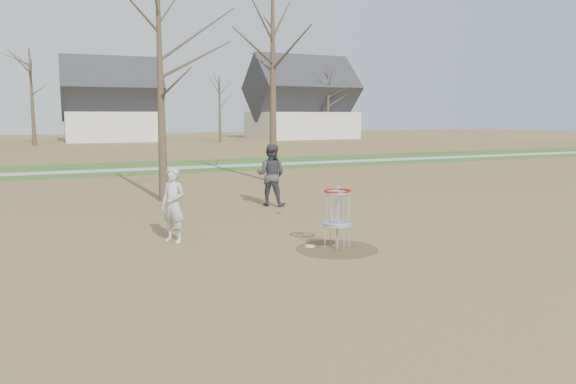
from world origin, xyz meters
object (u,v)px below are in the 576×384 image
at_px(player_throwing, 271,175).
at_px(player_standing, 173,205).
at_px(disc_golf_basket, 337,208).
at_px(disc_grounded, 310,246).

bearing_deg(player_throwing, player_standing, 82.09).
distance_m(player_throwing, disc_golf_basket, 6.15).
xyz_separation_m(player_standing, disc_grounded, (2.63, -1.77, -0.84)).
distance_m(player_throwing, disc_grounded, 5.91).
bearing_deg(disc_grounded, player_throwing, 76.05).
bearing_deg(player_throwing, disc_golf_basket, 119.27).
relative_size(player_throwing, disc_golf_basket, 1.47).
xyz_separation_m(player_standing, disc_golf_basket, (3.08, -2.19, 0.05)).
bearing_deg(disc_golf_basket, player_standing, 144.53).
relative_size(player_standing, player_throwing, 0.87).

